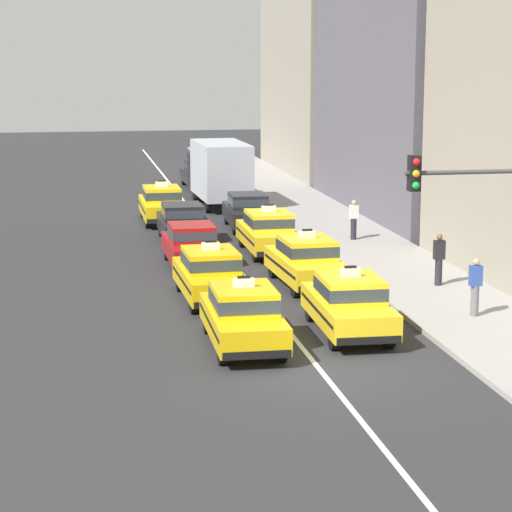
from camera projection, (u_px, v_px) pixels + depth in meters
name	position (u px, v px, depth m)	size (l,w,h in m)	color
ground_plane	(321.00, 371.00, 25.93)	(160.00, 160.00, 0.00)	#2B2B2D
lane_stripe_left_right	(211.00, 234.00, 45.25)	(0.14, 80.00, 0.01)	silver
sidewalk_curb	(370.00, 250.00, 41.38)	(4.00, 90.00, 0.15)	#9E9993
taxi_left_nearest	(243.00, 315.00, 27.88)	(1.87, 4.58, 1.96)	black
taxi_left_second	(210.00, 274.00, 33.04)	(1.94, 4.61, 1.96)	black
sedan_left_third	(192.00, 244.00, 38.31)	(1.82, 4.32, 1.58)	black
sedan_left_fourth	(182.00, 222.00, 43.31)	(1.79, 4.31, 1.58)	black
taxi_left_fifth	(162.00, 203.00, 48.21)	(1.84, 4.57, 1.96)	black
taxi_right_nearest	(349.00, 303.00, 29.18)	(1.92, 4.60, 1.96)	black
taxi_right_second	(306.00, 261.00, 35.12)	(2.01, 4.63, 1.96)	black
taxi_right_third	(268.00, 231.00, 40.77)	(1.84, 4.57, 1.96)	black
sedan_right_fourth	(248.00, 210.00, 46.43)	(1.89, 4.35, 1.58)	black
box_truck_right_fifth	(218.00, 171.00, 53.32)	(2.48, 7.03, 3.27)	black
sedan_right_sixth	(200.00, 173.00, 60.44)	(1.83, 4.33, 1.58)	black
pedestrian_mid_block	(475.00, 287.00, 30.60)	(0.36, 0.24, 1.71)	slate
pedestrian_by_storefront	(439.00, 259.00, 34.63)	(0.36, 0.24, 1.71)	#23232D
pedestrian_trailing	(354.00, 219.00, 43.05)	(0.36, 0.24, 1.63)	#23232D
traffic_light_pole	(485.00, 235.00, 22.87)	(2.87, 0.33, 5.58)	#47474C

